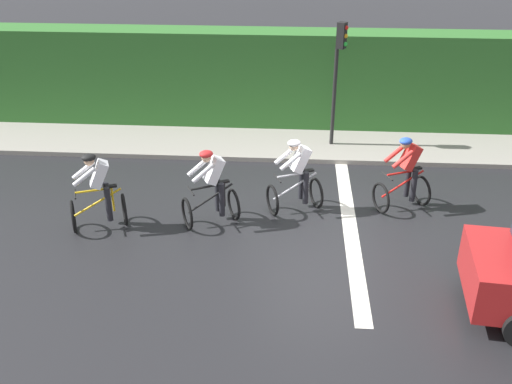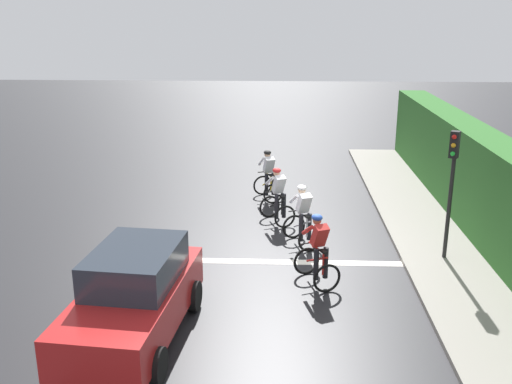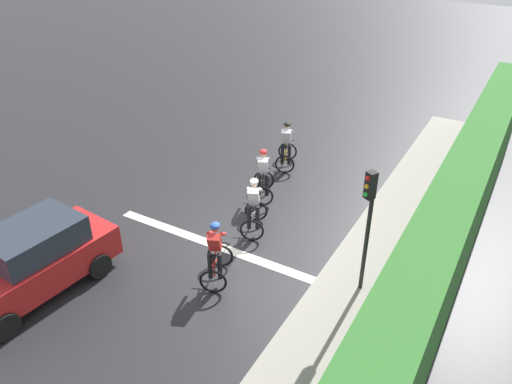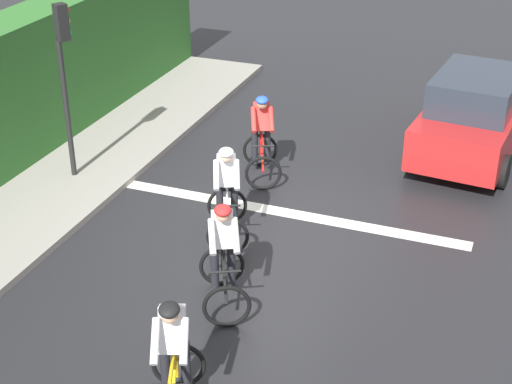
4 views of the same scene
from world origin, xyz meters
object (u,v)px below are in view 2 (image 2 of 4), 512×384
(cyclist_lead, at_px, (268,176))
(cyclist_mid, at_px, (303,217))
(traffic_light_near_crossing, at_px, (452,177))
(car_red, at_px, (134,296))
(cyclist_second, at_px, (278,197))
(cyclist_fourth, at_px, (318,252))

(cyclist_lead, bearing_deg, cyclist_mid, -75.85)
(cyclist_lead, relative_size, traffic_light_near_crossing, 0.50)
(cyclist_lead, relative_size, cyclist_mid, 1.00)
(traffic_light_near_crossing, bearing_deg, car_red, -150.85)
(cyclist_lead, bearing_deg, cyclist_second, -81.59)
(cyclist_mid, xyz_separation_m, traffic_light_near_crossing, (3.50, -0.97, 1.43))
(car_red, xyz_separation_m, traffic_light_near_crossing, (6.83, 3.81, 1.35))
(cyclist_second, xyz_separation_m, cyclist_mid, (0.67, -1.73, 0.00))
(cyclist_fourth, distance_m, car_red, 4.36)
(car_red, bearing_deg, cyclist_second, 67.74)
(car_red, relative_size, traffic_light_near_crossing, 1.27)
(cyclist_lead, distance_m, traffic_light_near_crossing, 6.84)
(traffic_light_near_crossing, bearing_deg, cyclist_mid, 164.53)
(cyclist_lead, bearing_deg, cyclist_fourth, -78.59)
(traffic_light_near_crossing, bearing_deg, cyclist_second, 147.10)
(cyclist_second, distance_m, cyclist_fourth, 4.15)
(cyclist_fourth, bearing_deg, cyclist_second, 103.05)
(cyclist_lead, height_order, cyclist_second, same)
(cyclist_mid, distance_m, traffic_light_near_crossing, 3.90)
(cyclist_fourth, relative_size, car_red, 0.39)
(cyclist_lead, distance_m, cyclist_fourth, 6.43)
(cyclist_lead, relative_size, car_red, 0.39)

